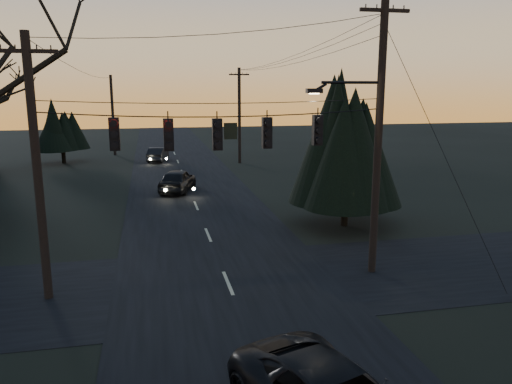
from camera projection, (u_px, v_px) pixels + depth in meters
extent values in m
cube|color=black|center=(200.00, 214.00, 27.30)|extent=(8.00, 120.00, 0.02)
cube|color=black|center=(228.00, 283.00, 17.74)|extent=(60.00, 7.00, 0.02)
cylinder|color=black|center=(218.00, 110.00, 16.42)|extent=(11.50, 0.04, 0.04)
cylinder|color=black|center=(345.00, 210.00, 24.99)|extent=(0.36, 0.36, 1.60)
cone|color=black|center=(348.00, 126.00, 24.12)|extent=(4.39, 4.39, 7.60)
cylinder|color=black|center=(63.00, 154.00, 45.44)|extent=(0.36, 0.36, 1.60)
cone|color=black|center=(61.00, 124.00, 44.86)|extent=(4.00, 4.00, 4.72)
imported|color=black|center=(178.00, 180.00, 33.08)|extent=(3.02, 4.78, 1.51)
imported|color=black|center=(158.00, 155.00, 46.48)|extent=(2.19, 4.13, 1.29)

